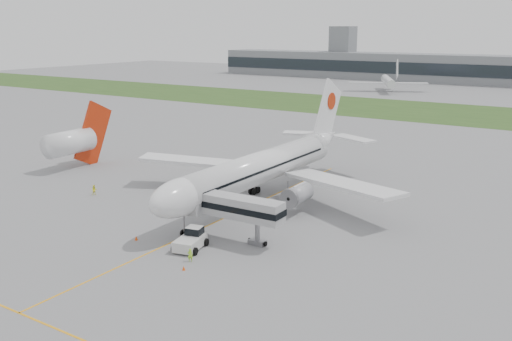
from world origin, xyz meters
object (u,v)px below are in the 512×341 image
Objects in this scene: jet_bridge at (232,207)px; ground_crew_near at (190,255)px; airliner at (264,166)px; pushback_tug at (191,239)px; neighbor_aircraft at (73,141)px.

jet_bridge is 9.11m from ground_crew_near.
airliner is 4.01× the size of jet_bridge.
jet_bridge is (6.21, -17.72, -1.05)m from airliner.
pushback_tug is 50.77m from neighbor_aircraft.
airliner is 32.75× the size of ground_crew_near.
pushback_tug reaches higher than ground_crew_near.
neighbor_aircraft is at bearing 142.90° from pushback_tug.
airliner reaches higher than jet_bridge.
jet_bridge is at bearing -70.70° from airliner.
airliner reaches higher than neighbor_aircraft.
jet_bridge is 8.17× the size of ground_crew_near.
neighbor_aircraft is (-48.91, 23.95, 4.56)m from ground_crew_near.
ground_crew_near is 54.64m from neighbor_aircraft.
jet_bridge is 0.81× the size of neighbor_aircraft.
jet_bridge reaches higher than ground_crew_near.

